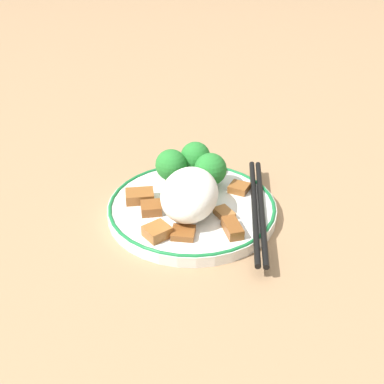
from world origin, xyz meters
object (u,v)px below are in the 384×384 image
object	(u,v)px
broccoli_back_center	(195,157)
broccoli_back_right	(171,165)
chopsticks	(258,208)
plate	(192,208)
broccoli_back_left	(210,169)

from	to	relation	value
broccoli_back_center	broccoli_back_right	bearing A→B (deg)	-52.75
broccoli_back_center	chopsticks	world-z (taller)	broccoli_back_center
plate	broccoli_back_left	bearing A→B (deg)	160.71
plate	broccoli_back_center	xyz separation A→B (m)	(-0.08, -0.01, 0.04)
broccoli_back_center	broccoli_back_left	bearing A→B (deg)	43.37
broccoli_back_center	broccoli_back_right	xyz separation A→B (m)	(0.02, -0.03, -0.00)
broccoli_back_left	chopsticks	bearing A→B (deg)	53.82
chopsticks	broccoli_back_left	bearing A→B (deg)	-126.18
plate	broccoli_back_left	distance (m)	0.06
broccoli_back_left	broccoli_back_center	xyz separation A→B (m)	(-0.03, -0.02, 0.00)
broccoli_back_left	broccoli_back_center	size ratio (longest dim) A/B	0.95
broccoli_back_right	broccoli_back_center	bearing A→B (deg)	127.25
plate	broccoli_back_center	distance (m)	0.09
plate	broccoli_back_left	world-z (taller)	broccoli_back_left
plate	broccoli_back_right	bearing A→B (deg)	-145.02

